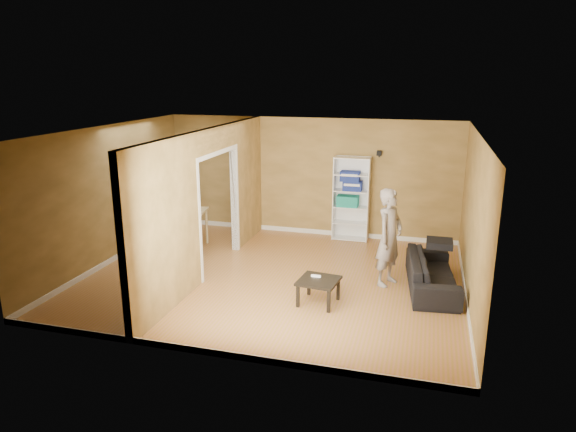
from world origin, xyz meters
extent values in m
plane|color=#A46449|center=(0.00, 0.00, 0.00)|extent=(6.50, 6.50, 0.00)
plane|color=white|center=(0.00, 0.00, 2.60)|extent=(6.50, 6.50, 0.00)
plane|color=#B18C4B|center=(0.00, 2.75, 1.30)|extent=(6.50, 0.00, 6.50)
plane|color=#B18C4B|center=(0.00, -2.75, 1.30)|extent=(6.50, 0.00, 6.50)
plane|color=#B18C4B|center=(-3.25, 0.00, 1.30)|extent=(0.00, 5.50, 5.50)
plane|color=#B18C4B|center=(3.25, 0.00, 1.30)|extent=(0.00, 5.50, 5.50)
cube|color=black|center=(1.50, 2.69, 1.90)|extent=(0.10, 0.10, 0.10)
imported|color=#232326|center=(2.70, 0.24, 0.37)|extent=(2.00, 1.02, 0.73)
imported|color=slate|center=(1.96, 0.25, 0.99)|extent=(0.88, 0.81, 1.97)
cube|color=white|center=(0.59, 2.56, 0.91)|extent=(0.02, 0.34, 1.82)
cube|color=white|center=(1.34, 2.56, 0.91)|extent=(0.02, 0.34, 1.82)
cube|color=white|center=(0.96, 2.71, 0.91)|extent=(0.77, 0.02, 1.82)
cube|color=white|center=(0.96, 2.56, 0.02)|extent=(0.73, 0.34, 0.02)
cube|color=white|center=(0.96, 2.56, 0.38)|extent=(0.73, 0.34, 0.02)
cube|color=white|center=(0.96, 2.56, 0.73)|extent=(0.73, 0.34, 0.02)
cube|color=white|center=(0.96, 2.56, 1.09)|extent=(0.73, 0.34, 0.02)
cube|color=white|center=(0.96, 2.56, 1.44)|extent=(0.73, 0.34, 0.02)
cube|color=white|center=(0.96, 2.56, 1.80)|extent=(0.73, 0.34, 0.02)
cube|color=#157279|center=(0.89, 2.56, 0.86)|extent=(0.46, 0.30, 0.23)
cube|color=navy|center=(0.98, 2.56, 1.20)|extent=(0.40, 0.26, 0.20)
cube|color=navy|center=(0.92, 2.56, 1.41)|extent=(0.41, 0.27, 0.21)
cube|color=black|center=(0.98, -0.83, 0.38)|extent=(0.60, 0.60, 0.04)
cube|color=black|center=(0.73, -1.08, 0.18)|extent=(0.05, 0.05, 0.36)
cube|color=black|center=(1.23, -1.08, 0.18)|extent=(0.05, 0.05, 0.36)
cube|color=black|center=(0.73, -0.58, 0.18)|extent=(0.05, 0.05, 0.36)
cube|color=black|center=(1.23, -0.58, 0.18)|extent=(0.05, 0.05, 0.36)
cube|color=white|center=(0.92, -0.73, 0.42)|extent=(0.15, 0.04, 0.03)
cube|color=tan|center=(-2.47, 1.02, 0.77)|extent=(1.27, 0.84, 0.04)
cylinder|color=tan|center=(-3.05, 0.65, 0.38)|extent=(0.05, 0.05, 0.75)
cylinder|color=tan|center=(-1.89, 0.65, 0.38)|extent=(0.05, 0.05, 0.75)
cylinder|color=tan|center=(-3.05, 1.39, 0.38)|extent=(0.05, 0.05, 0.75)
cylinder|color=tan|center=(-1.89, 1.39, 0.38)|extent=(0.05, 0.05, 0.75)
camera|label=1|loc=(2.50, -8.15, 3.50)|focal=32.00mm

